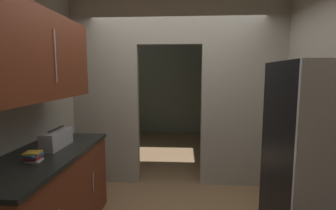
# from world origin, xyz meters

# --- Properties ---
(kitchen_partition) EXTENTS (3.15, 0.12, 2.76)m
(kitchen_partition) POSITION_xyz_m (0.03, 1.23, 1.48)
(kitchen_partition) COLOR #ADA899
(kitchen_partition) RESTS_ON ground
(adjoining_room_shell) EXTENTS (3.15, 3.42, 2.76)m
(adjoining_room_shell) POSITION_xyz_m (0.00, 3.46, 1.38)
(adjoining_room_shell) COLOR gray
(adjoining_room_shell) RESTS_ON ground
(refrigerator) EXTENTS (0.72, 0.72, 1.77)m
(refrigerator) POSITION_xyz_m (1.18, -0.58, 0.89)
(refrigerator) COLOR black
(refrigerator) RESTS_ON ground
(lower_cabinet_run) EXTENTS (0.69, 1.70, 0.93)m
(lower_cabinet_run) POSITION_xyz_m (-1.23, -0.30, 0.47)
(lower_cabinet_run) COLOR maroon
(lower_cabinet_run) RESTS_ON ground
(upper_cabinet_counterside) EXTENTS (0.36, 1.53, 0.79)m
(upper_cabinet_counterside) POSITION_xyz_m (-1.23, -0.30, 1.84)
(upper_cabinet_counterside) COLOR maroon
(boombox) EXTENTS (0.16, 0.43, 0.20)m
(boombox) POSITION_xyz_m (-1.20, -0.07, 1.02)
(boombox) COLOR #B2B2B7
(boombox) RESTS_ON lower_cabinet_run
(book_stack) EXTENTS (0.15, 0.15, 0.08)m
(book_stack) POSITION_xyz_m (-1.19, -0.49, 0.97)
(book_stack) COLOR beige
(book_stack) RESTS_ON lower_cabinet_run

